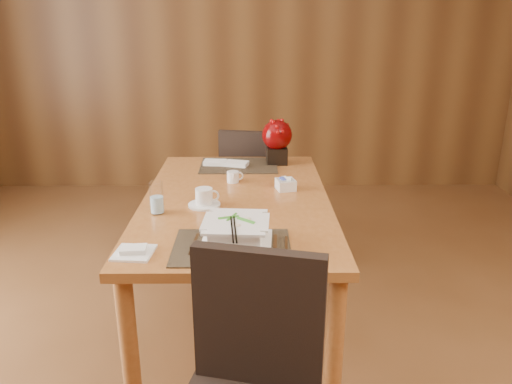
{
  "coord_description": "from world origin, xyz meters",
  "views": [
    {
      "loc": [
        0.08,
        -1.68,
        1.59
      ],
      "look_at": [
        0.09,
        0.35,
        0.87
      ],
      "focal_mm": 35.0,
      "sensor_mm": 36.0,
      "label": 1
    }
  ],
  "objects_px": {
    "water_glass": "(157,198)",
    "far_chair": "(253,185)",
    "soup_setting": "(236,234)",
    "creamer_jug": "(233,177)",
    "bread_plate": "(134,253)",
    "dining_table": "(236,217)",
    "coffee_cup": "(204,198)",
    "sugar_caddy": "(286,185)",
    "berry_decor": "(277,139)"
  },
  "relations": [
    {
      "from": "sugar_caddy",
      "to": "bread_plate",
      "type": "relative_size",
      "value": 0.64
    },
    {
      "from": "coffee_cup",
      "to": "bread_plate",
      "type": "height_order",
      "value": "coffee_cup"
    },
    {
      "from": "soup_setting",
      "to": "water_glass",
      "type": "height_order",
      "value": "water_glass"
    },
    {
      "from": "sugar_caddy",
      "to": "far_chair",
      "type": "xyz_separation_m",
      "value": [
        -0.17,
        0.79,
        -0.27
      ]
    },
    {
      "from": "coffee_cup",
      "to": "far_chair",
      "type": "height_order",
      "value": "far_chair"
    },
    {
      "from": "sugar_caddy",
      "to": "bread_plate",
      "type": "xyz_separation_m",
      "value": [
        -0.61,
        -0.72,
        -0.02
      ]
    },
    {
      "from": "dining_table",
      "to": "soup_setting",
      "type": "distance_m",
      "value": 0.56
    },
    {
      "from": "soup_setting",
      "to": "berry_decor",
      "type": "xyz_separation_m",
      "value": [
        0.21,
        1.15,
        0.1
      ]
    },
    {
      "from": "soup_setting",
      "to": "sugar_caddy",
      "type": "relative_size",
      "value": 3.18
    },
    {
      "from": "sugar_caddy",
      "to": "far_chair",
      "type": "relative_size",
      "value": 0.1
    },
    {
      "from": "coffee_cup",
      "to": "far_chair",
      "type": "xyz_separation_m",
      "value": [
        0.23,
        1.02,
        -0.28
      ]
    },
    {
      "from": "water_glass",
      "to": "sugar_caddy",
      "type": "bearing_deg",
      "value": 28.05
    },
    {
      "from": "water_glass",
      "to": "bread_plate",
      "type": "xyz_separation_m",
      "value": [
        -0.02,
        -0.41,
        -0.07
      ]
    },
    {
      "from": "berry_decor",
      "to": "bread_plate",
      "type": "xyz_separation_m",
      "value": [
        -0.59,
        -1.2,
        -0.14
      ]
    },
    {
      "from": "berry_decor",
      "to": "far_chair",
      "type": "relative_size",
      "value": 0.29
    },
    {
      "from": "soup_setting",
      "to": "far_chair",
      "type": "height_order",
      "value": "far_chair"
    },
    {
      "from": "water_glass",
      "to": "sugar_caddy",
      "type": "height_order",
      "value": "water_glass"
    },
    {
      "from": "coffee_cup",
      "to": "berry_decor",
      "type": "height_order",
      "value": "berry_decor"
    },
    {
      "from": "bread_plate",
      "to": "dining_table",
      "type": "bearing_deg",
      "value": 58.79
    },
    {
      "from": "coffee_cup",
      "to": "bread_plate",
      "type": "distance_m",
      "value": 0.54
    },
    {
      "from": "far_chair",
      "to": "sugar_caddy",
      "type": "bearing_deg",
      "value": 111.47
    },
    {
      "from": "coffee_cup",
      "to": "water_glass",
      "type": "height_order",
      "value": "water_glass"
    },
    {
      "from": "dining_table",
      "to": "creamer_jug",
      "type": "xyz_separation_m",
      "value": [
        -0.02,
        0.25,
        0.13
      ]
    },
    {
      "from": "creamer_jug",
      "to": "coffee_cup",
      "type": "bearing_deg",
      "value": -118.65
    },
    {
      "from": "dining_table",
      "to": "creamer_jug",
      "type": "distance_m",
      "value": 0.28
    },
    {
      "from": "water_glass",
      "to": "bread_plate",
      "type": "distance_m",
      "value": 0.41
    },
    {
      "from": "soup_setting",
      "to": "sugar_caddy",
      "type": "bearing_deg",
      "value": 74.46
    },
    {
      "from": "water_glass",
      "to": "bread_plate",
      "type": "bearing_deg",
      "value": -92.28
    },
    {
      "from": "soup_setting",
      "to": "sugar_caddy",
      "type": "distance_m",
      "value": 0.71
    },
    {
      "from": "dining_table",
      "to": "berry_decor",
      "type": "height_order",
      "value": "berry_decor"
    },
    {
      "from": "coffee_cup",
      "to": "creamer_jug",
      "type": "distance_m",
      "value": 0.37
    },
    {
      "from": "soup_setting",
      "to": "bread_plate",
      "type": "xyz_separation_m",
      "value": [
        -0.38,
        -0.06,
        -0.05
      ]
    },
    {
      "from": "dining_table",
      "to": "soup_setting",
      "type": "bearing_deg",
      "value": -88.27
    },
    {
      "from": "water_glass",
      "to": "far_chair",
      "type": "xyz_separation_m",
      "value": [
        0.43,
        1.11,
        -0.32
      ]
    },
    {
      "from": "coffee_cup",
      "to": "berry_decor",
      "type": "xyz_separation_m",
      "value": [
        0.37,
        0.71,
        0.11
      ]
    },
    {
      "from": "berry_decor",
      "to": "far_chair",
      "type": "bearing_deg",
      "value": 114.79
    },
    {
      "from": "water_glass",
      "to": "bread_plate",
      "type": "height_order",
      "value": "water_glass"
    },
    {
      "from": "bread_plate",
      "to": "far_chair",
      "type": "distance_m",
      "value": 1.6
    },
    {
      "from": "water_glass",
      "to": "bread_plate",
      "type": "relative_size",
      "value": 1.04
    },
    {
      "from": "coffee_cup",
      "to": "sugar_caddy",
      "type": "relative_size",
      "value": 1.67
    },
    {
      "from": "water_glass",
      "to": "far_chair",
      "type": "bearing_deg",
      "value": 68.76
    },
    {
      "from": "water_glass",
      "to": "far_chair",
      "type": "relative_size",
      "value": 0.16
    },
    {
      "from": "soup_setting",
      "to": "creamer_jug",
      "type": "relative_size",
      "value": 3.51
    },
    {
      "from": "coffee_cup",
      "to": "water_glass",
      "type": "distance_m",
      "value": 0.22
    },
    {
      "from": "creamer_jug",
      "to": "bread_plate",
      "type": "xyz_separation_m",
      "value": [
        -0.34,
        -0.85,
        -0.02
      ]
    },
    {
      "from": "sugar_caddy",
      "to": "berry_decor",
      "type": "height_order",
      "value": "berry_decor"
    },
    {
      "from": "dining_table",
      "to": "coffee_cup",
      "type": "bearing_deg",
      "value": -144.76
    },
    {
      "from": "creamer_jug",
      "to": "berry_decor",
      "type": "distance_m",
      "value": 0.45
    },
    {
      "from": "dining_table",
      "to": "coffee_cup",
      "type": "height_order",
      "value": "coffee_cup"
    },
    {
      "from": "bread_plate",
      "to": "far_chair",
      "type": "xyz_separation_m",
      "value": [
        0.45,
        1.51,
        -0.25
      ]
    }
  ]
}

